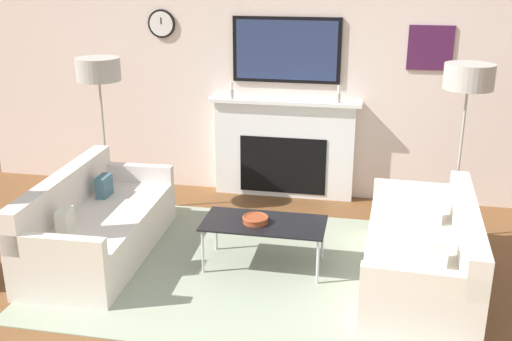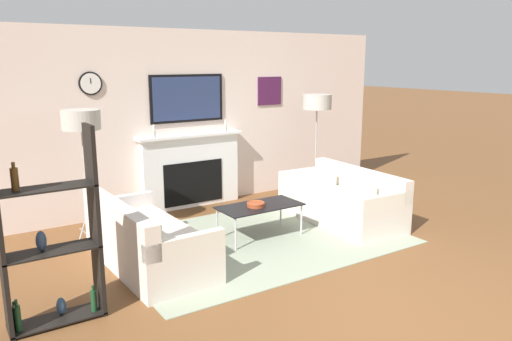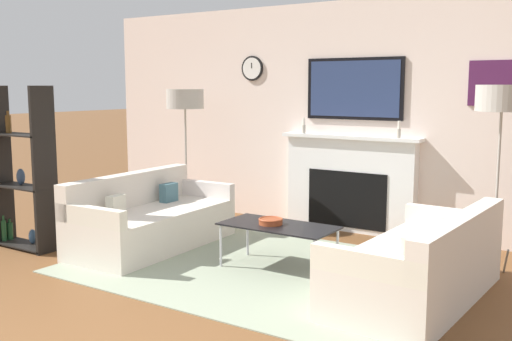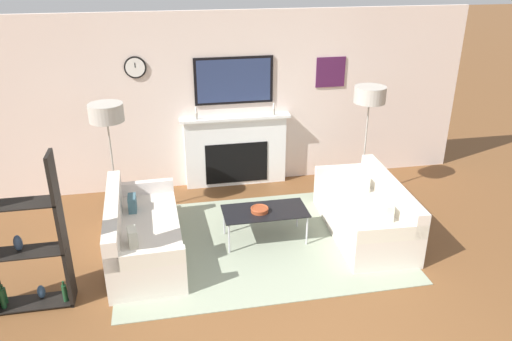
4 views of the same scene
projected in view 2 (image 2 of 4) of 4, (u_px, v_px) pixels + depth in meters
The scene contains 10 objects.
ground_plane at pixel (406, 321), 4.39m from camera, with size 60.00×60.00×0.00m, color brown.
fireplace_wall at pixel (187, 128), 7.68m from camera, with size 7.46×0.28×2.70m.
area_rug at pixel (256, 240), 6.36m from camera, with size 3.54×2.51×0.01m.
couch_left at pixel (145, 242), 5.51m from camera, with size 0.91×1.88×0.77m.
couch_right at pixel (342, 203), 7.08m from camera, with size 0.95×1.90×0.73m.
coffee_table at pixel (260, 208), 6.37m from camera, with size 1.08×0.54×0.43m.
decorative_bowl at pixel (256, 204), 6.30m from camera, with size 0.23×0.23×0.06m.
floor_lamp_left at pixel (81, 122), 5.89m from camera, with size 0.45×0.45×1.68m.
floor_lamp_right at pixel (317, 103), 7.81m from camera, with size 0.45×0.45×1.73m.
shelf_unit at pixel (49, 239), 4.20m from camera, with size 0.80×0.28×1.72m.
Camera 2 is at (-3.30, -2.62, 2.24)m, focal length 35.00 mm.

